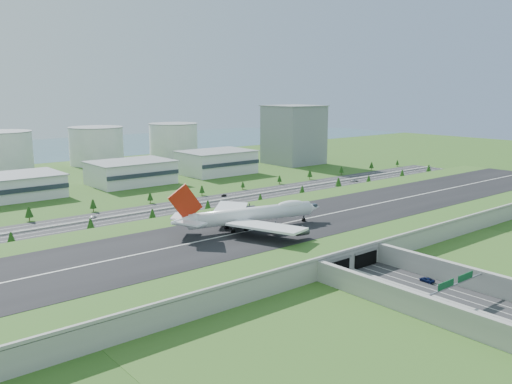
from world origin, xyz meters
TOP-DOWN VIEW (x-y plane):
  - ground at (0.00, 0.00)m, footprint 1200.00×1200.00m
  - airfield_deck at (0.00, -0.09)m, footprint 520.00×100.00m
  - underpass_road at (0.00, -99.42)m, footprint 38.80×120.40m
  - sign_gantry_near at (0.00, -95.04)m, footprint 38.70×0.70m
  - north_expressway at (0.00, 95.00)m, footprint 560.00×36.00m
  - tree_row at (-0.09, 94.56)m, footprint 500.41×48.75m
  - hangar_mid_a at (-60.00, 190.00)m, footprint 58.00×42.00m
  - hangar_mid_b at (25.00, 190.00)m, footprint 58.00×42.00m
  - hangar_mid_c at (105.00, 190.00)m, footprint 58.00×42.00m
  - office_tower at (200.00, 195.00)m, footprint 46.00×46.00m
  - fuel_tank_b at (-35.00, 310.00)m, footprint 50.00×50.00m
  - fuel_tank_c at (50.00, 310.00)m, footprint 50.00×50.00m
  - fuel_tank_d at (135.00, 310.00)m, footprint 50.00×50.00m
  - boeing_747 at (-8.93, 3.03)m, footprint 76.10×71.20m
  - car_0 at (-10.56, -80.97)m, footprint 2.68×4.42m
  - car_2 at (12.03, -76.68)m, footprint 3.17×6.18m
  - car_5 at (50.09, 104.49)m, footprint 4.45×2.32m
  - car_6 at (163.26, 86.72)m, footprint 6.38×4.41m
  - car_7 at (-43.78, 100.36)m, footprint 5.35×3.74m

SIDE VIEW (x-z plane):
  - ground at x=0.00m, z-range 0.00..0.00m
  - north_expressway at x=0.00m, z-range 0.00..0.12m
  - car_5 at x=50.09m, z-range 0.12..1.51m
  - car_0 at x=-10.56m, z-range 0.12..1.53m
  - car_7 at x=-43.78m, z-range 0.12..1.56m
  - car_6 at x=163.26m, z-range 0.12..1.74m
  - car_2 at x=12.03m, z-range 0.12..1.79m
  - underpass_road at x=0.00m, z-range -0.57..7.43m
  - airfield_deck at x=0.00m, z-range -0.48..8.72m
  - tree_row at x=-0.09m, z-range 0.41..8.90m
  - sign_gantry_near at x=0.00m, z-range 2.05..11.85m
  - hangar_mid_a at x=-60.00m, z-range 0.00..15.00m
  - hangar_mid_b at x=25.00m, z-range 0.00..17.00m
  - hangar_mid_c at x=105.00m, z-range 0.00..19.00m
  - boeing_747 at x=-8.93m, z-range 2.81..26.63m
  - fuel_tank_b at x=-35.00m, z-range 0.00..35.00m
  - fuel_tank_c at x=50.00m, z-range 0.00..35.00m
  - fuel_tank_d at x=135.00m, z-range 0.00..35.00m
  - office_tower at x=200.00m, z-range 0.00..55.00m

